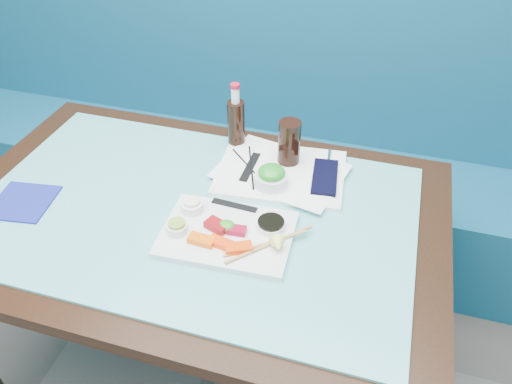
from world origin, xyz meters
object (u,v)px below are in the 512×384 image
(dining_table, at_px, (196,233))
(blue_napkin, at_px, (23,202))
(seaweed_bowl, at_px, (271,180))
(cola_glass, at_px, (289,142))
(sashimi_plate, at_px, (227,234))
(cola_bottle_body, at_px, (236,125))
(booth_bench, at_px, (270,156))
(serving_tray, at_px, (281,173))

(dining_table, bearing_deg, blue_napkin, -166.85)
(seaweed_bowl, height_order, cola_glass, cola_glass)
(dining_table, relative_size, seaweed_bowl, 14.46)
(sashimi_plate, bearing_deg, dining_table, 146.28)
(sashimi_plate, distance_m, blue_napkin, 0.61)
(cola_bottle_body, bearing_deg, sashimi_plate, -74.99)
(cola_glass, bearing_deg, booth_bench, 110.22)
(dining_table, xyz_separation_m, cola_bottle_body, (0.02, 0.34, 0.17))
(booth_bench, distance_m, seaweed_bowl, 0.83)
(sashimi_plate, xyz_separation_m, cola_bottle_body, (-0.11, 0.42, 0.07))
(booth_bench, distance_m, cola_bottle_body, 0.68)
(sashimi_plate, bearing_deg, serving_tray, 74.38)
(sashimi_plate, distance_m, cola_bottle_body, 0.44)
(booth_bench, xyz_separation_m, dining_table, (0.00, -0.84, 0.29))
(serving_tray, bearing_deg, sashimi_plate, -108.07)
(blue_napkin, bearing_deg, cola_glass, 29.96)
(serving_tray, bearing_deg, seaweed_bowl, -103.08)
(cola_glass, bearing_deg, sashimi_plate, -102.24)
(cola_glass, bearing_deg, blue_napkin, -150.04)
(sashimi_plate, relative_size, serving_tray, 0.89)
(blue_napkin, bearing_deg, seaweed_bowl, 21.68)
(serving_tray, xyz_separation_m, cola_glass, (0.01, 0.05, 0.08))
(booth_bench, height_order, seaweed_bowl, booth_bench)
(booth_bench, height_order, blue_napkin, booth_bench)
(serving_tray, xyz_separation_m, blue_napkin, (-0.67, -0.34, -0.00))
(booth_bench, bearing_deg, serving_tray, -72.31)
(dining_table, distance_m, blue_napkin, 0.50)
(seaweed_bowl, distance_m, cola_bottle_body, 0.26)
(sashimi_plate, height_order, cola_bottle_body, cola_bottle_body)
(serving_tray, xyz_separation_m, cola_bottle_body, (-0.18, 0.12, 0.07))
(booth_bench, bearing_deg, blue_napkin, -116.63)
(dining_table, xyz_separation_m, sashimi_plate, (0.13, -0.08, 0.10))
(booth_bench, relative_size, sashimi_plate, 8.80)
(booth_bench, relative_size, seaweed_bowl, 30.99)
(blue_napkin, bearing_deg, serving_tray, 26.71)
(booth_bench, relative_size, blue_napkin, 18.41)
(cola_glass, height_order, cola_bottle_body, cola_bottle_body)
(sashimi_plate, bearing_deg, booth_bench, 94.92)
(sashimi_plate, bearing_deg, cola_glass, 74.73)
(serving_tray, distance_m, cola_glass, 0.10)
(booth_bench, height_order, cola_glass, booth_bench)
(seaweed_bowl, bearing_deg, serving_tray, 82.41)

